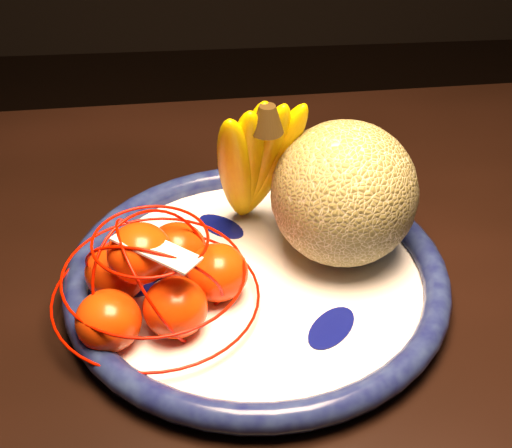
{
  "coord_description": "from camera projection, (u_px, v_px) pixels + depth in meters",
  "views": [
    {
      "loc": [
        -0.18,
        -0.52,
        1.26
      ],
      "look_at": [
        -0.13,
        0.03,
        0.84
      ],
      "focal_mm": 55.0,
      "sensor_mm": 36.0,
      "label": 1
    }
  ],
  "objects": [
    {
      "name": "dining_table",
      "position": [
        387.0,
        410.0,
        0.72
      ],
      "size": [
        1.58,
        0.99,
        0.77
      ],
      "rotation": [
        0.0,
        0.0,
        0.04
      ],
      "color": "black",
      "rests_on": "ground"
    },
    {
      "name": "fruit_bowl",
      "position": [
        257.0,
        279.0,
        0.72
      ],
      "size": [
        0.35,
        0.35,
        0.03
      ],
      "rotation": [
        0.0,
        0.0,
        0.29
      ],
      "color": "white",
      "rests_on": "dining_table"
    },
    {
      "name": "cantaloupe",
      "position": [
        344.0,
        194.0,
        0.71
      ],
      "size": [
        0.13,
        0.13,
        0.13
      ],
      "primitive_type": "sphere",
      "color": "olive",
      "rests_on": "fruit_bowl"
    },
    {
      "name": "banana_bunch",
      "position": [
        253.0,
        158.0,
        0.72
      ],
      "size": [
        0.11,
        0.11,
        0.17
      ],
      "rotation": [
        0.0,
        0.0,
        0.32
      ],
      "color": "#E7C003",
      "rests_on": "fruit_bowl"
    },
    {
      "name": "mandarin_bag",
      "position": [
        156.0,
        279.0,
        0.67
      ],
      "size": [
        0.24,
        0.24,
        0.11
      ],
      "rotation": [
        0.0,
        0.0,
        0.39
      ],
      "color": "#FF420C",
      "rests_on": "fruit_bowl"
    },
    {
      "name": "price_tag",
      "position": [
        156.0,
        249.0,
        0.63
      ],
      "size": [
        0.07,
        0.06,
        0.01
      ],
      "primitive_type": "cube",
      "rotation": [
        -0.14,
        0.1,
        -0.59
      ],
      "color": "white",
      "rests_on": "mandarin_bag"
    }
  ]
}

